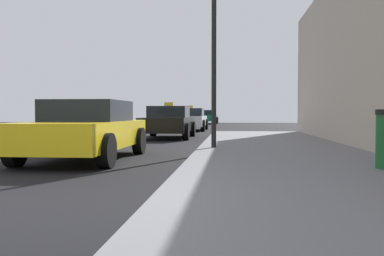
# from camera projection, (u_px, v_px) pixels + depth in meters

# --- Properties ---
(sidewalk) EXTENTS (4.00, 32.00, 0.15)m
(sidewalk) POSITION_uv_depth(u_px,v_px,m) (370.00, 221.00, 3.60)
(sidewalk) COLOR slate
(sidewalk) RESTS_ON ground_plane
(street_lamp) EXTENTS (0.36, 0.36, 4.15)m
(street_lamp) POSITION_uv_depth(u_px,v_px,m) (214.00, 31.00, 10.25)
(street_lamp) COLOR black
(street_lamp) RESTS_ON sidewalk
(car_yellow) EXTENTS (1.95, 4.20, 1.27)m
(car_yellow) POSITION_uv_depth(u_px,v_px,m) (86.00, 129.00, 9.00)
(car_yellow) COLOR yellow
(car_yellow) RESTS_ON ground_plane
(car_black) EXTENTS (1.92, 4.03, 1.43)m
(car_black) POSITION_uv_depth(u_px,v_px,m) (168.00, 122.00, 16.77)
(car_black) COLOR black
(car_black) RESTS_ON ground_plane
(car_white) EXTENTS (1.96, 4.55, 1.43)m
(car_white) POSITION_uv_depth(u_px,v_px,m) (190.00, 119.00, 24.08)
(car_white) COLOR white
(car_white) RESTS_ON ground_plane
(car_blue) EXTENTS (1.95, 4.29, 1.43)m
(car_blue) POSITION_uv_depth(u_px,v_px,m) (190.00, 118.00, 32.18)
(car_blue) COLOR #233899
(car_blue) RESTS_ON ground_plane
(car_green) EXTENTS (2.00, 4.44, 1.27)m
(car_green) POSITION_uv_depth(u_px,v_px,m) (207.00, 117.00, 39.00)
(car_green) COLOR #196638
(car_green) RESTS_ON ground_plane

